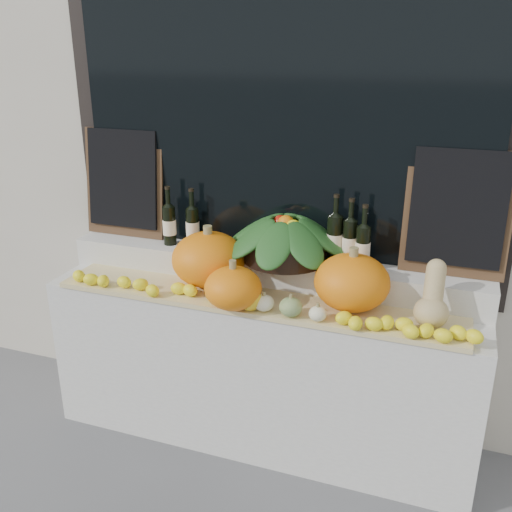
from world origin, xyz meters
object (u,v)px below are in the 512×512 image
at_px(pumpkin_right, 352,282).
at_px(wine_bottle_tall, 334,239).
at_px(pumpkin_left, 209,259).
at_px(butternut_squash, 432,300).
at_px(produce_bowl, 286,237).

relative_size(pumpkin_right, wine_bottle_tall, 0.99).
height_order(pumpkin_right, wine_bottle_tall, wine_bottle_tall).
height_order(pumpkin_left, pumpkin_right, pumpkin_left).
bearing_deg(wine_bottle_tall, butternut_squash, -27.90).
xyz_separation_m(butternut_squash, produce_bowl, (-0.77, 0.24, 0.14)).
xyz_separation_m(pumpkin_left, wine_bottle_tall, (0.62, 0.20, 0.12)).
bearing_deg(pumpkin_right, produce_bowl, 153.59).
distance_m(butternut_squash, wine_bottle_tall, 0.60).
height_order(pumpkin_right, produce_bowl, produce_bowl).
bearing_deg(wine_bottle_tall, produce_bowl, -172.38).
xyz_separation_m(produce_bowl, wine_bottle_tall, (0.25, 0.03, 0.01)).
relative_size(pumpkin_right, butternut_squash, 1.23).
distance_m(butternut_squash, produce_bowl, 0.82).
xyz_separation_m(pumpkin_right, butternut_squash, (0.38, -0.05, -0.02)).
bearing_deg(pumpkin_right, pumpkin_left, 177.50).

